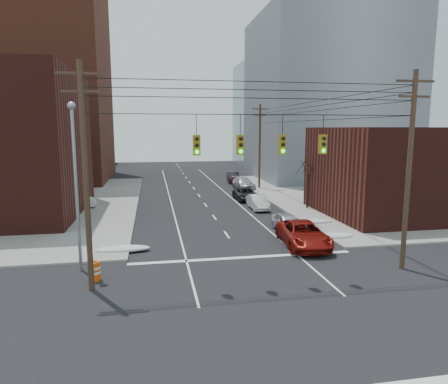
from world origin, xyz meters
name	(u,v)px	position (x,y,z in m)	size (l,w,h in m)	color
ground	(274,302)	(0.00, 0.00, 0.00)	(160.00, 160.00, 0.00)	black
sidewalk_ne	(419,192)	(27.00, 27.00, 0.07)	(40.00, 40.00, 0.15)	gray
building_brick_tall	(21,80)	(-24.00, 48.00, 15.00)	(24.00, 20.00, 30.00)	brown
building_brick_far	(53,138)	(-26.00, 74.00, 6.00)	(22.00, 18.00, 12.00)	#461A15
building_office	(326,99)	(22.00, 44.00, 12.50)	(22.00, 20.00, 25.00)	gray
building_glass	(285,114)	(24.00, 70.00, 11.00)	(20.00, 18.00, 22.00)	gray
building_storefront	(412,172)	(18.00, 16.00, 4.00)	(16.00, 12.00, 8.00)	#461A15
utility_pole_left	(86,174)	(-8.50, 3.00, 5.78)	(2.20, 0.28, 11.00)	#473323
utility_pole_right	(409,168)	(8.50, 3.00, 5.78)	(2.20, 0.28, 11.00)	#473323
utility_pole_far	(260,145)	(8.50, 34.00, 5.78)	(2.20, 0.28, 11.00)	#473323
traffic_signals	(261,143)	(0.10, 2.97, 7.17)	(17.00, 0.42, 2.02)	black
street_light	(75,173)	(-9.50, 6.00, 5.54)	(0.44, 0.44, 9.32)	gray
bare_tree	(308,186)	(9.59, 20.00, 2.32)	(2.09, 2.20, 4.93)	black
snow_nw	(123,249)	(-7.40, 9.00, 0.21)	(3.50, 1.08, 0.42)	silver
snow_ne	(333,236)	(7.40, 9.50, 0.21)	(3.00, 1.08, 0.42)	silver
snow_east_far	(309,222)	(7.40, 14.00, 0.21)	(4.00, 1.08, 0.42)	silver
red_pickup	(303,234)	(4.59, 8.23, 0.82)	(2.73, 5.92, 1.65)	maroon
parked_car_a	(288,223)	(4.80, 12.02, 0.71)	(1.67, 4.16, 1.42)	silver
parked_car_b	(258,202)	(4.81, 20.88, 0.70)	(1.48, 4.26, 1.40)	silver
parked_car_c	(246,194)	(4.80, 26.08, 0.68)	(2.26, 4.89, 1.36)	black
parked_car_d	(243,183)	(6.40, 34.13, 0.75)	(2.11, 5.19, 1.51)	#AFAEB3
parked_car_e	(238,181)	(6.40, 37.61, 0.62)	(1.47, 3.65, 1.25)	maroon
parked_car_f	(233,177)	(6.40, 40.96, 0.76)	(1.62, 4.63, 1.53)	black
lot_car_a	(72,201)	(-13.23, 23.82, 0.89)	(1.57, 4.51, 1.49)	silver
lot_car_b	(65,201)	(-14.03, 24.49, 0.77)	(2.06, 4.47, 1.24)	#A0A0A5
lot_car_c	(19,204)	(-17.88, 23.27, 0.81)	(1.84, 4.54, 1.32)	black
construction_barrel	(95,271)	(-8.50, 4.23, 0.52)	(0.60, 0.60, 1.01)	#E8520C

